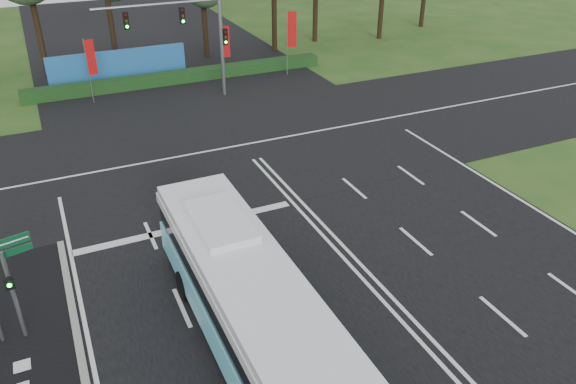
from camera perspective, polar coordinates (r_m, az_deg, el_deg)
name	(u,v)px	position (r m, az deg, el deg)	size (l,w,h in m)	color
ground	(346,262)	(22.33, 5.93, -7.07)	(120.00, 120.00, 0.00)	#244F1A
road_main	(346,261)	(22.32, 5.93, -7.03)	(20.00, 120.00, 0.04)	black
road_cross	(240,146)	(31.77, -4.89, 4.71)	(120.00, 14.00, 0.05)	black
city_bus	(251,309)	(17.33, -3.75, -11.80)	(2.78, 12.52, 3.59)	#6EE6FF
pedestrian_signal	(13,293)	(19.78, -26.16, -9.20)	(0.28, 0.42, 3.38)	gray
banner_flag_left	(90,61)	(39.44, -19.43, 12.42)	(0.63, 0.14, 4.29)	gray
banner_flag_mid	(225,45)	(41.84, -6.43, 14.63)	(0.59, 0.22, 4.14)	gray
banner_flag_right	(291,34)	(43.03, 0.27, 15.80)	(0.67, 0.31, 4.84)	gray
traffic_light_gantry	(194,29)	(38.07, -9.50, 15.98)	(8.41, 0.28, 7.00)	gray
hedge	(181,77)	(42.88, -10.83, 11.43)	(22.00, 1.20, 0.80)	#153413
blue_hoarding	(118,65)	(44.35, -16.86, 12.25)	(10.00, 0.30, 2.20)	#1F62A8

